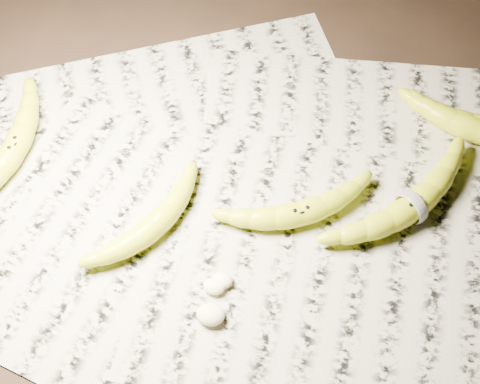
# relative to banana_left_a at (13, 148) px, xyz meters

# --- Properties ---
(ground) EXTENTS (3.00, 3.00, 0.00)m
(ground) POSITION_rel_banana_left_a_xyz_m (0.32, -0.03, -0.03)
(ground) COLOR black
(ground) RESTS_ON ground
(newspaper_patch) EXTENTS (0.90, 0.70, 0.01)m
(newspaper_patch) POSITION_rel_banana_left_a_xyz_m (0.35, -0.05, -0.02)
(newspaper_patch) COLOR #ACA994
(newspaper_patch) RESTS_ON ground
(banana_left_a) EXTENTS (0.09, 0.22, 0.04)m
(banana_left_a) POSITION_rel_banana_left_a_xyz_m (0.00, 0.00, 0.00)
(banana_left_a) COLOR #C8DB1B
(banana_left_a) RESTS_ON newspaper_patch
(banana_left_b) EXTENTS (0.15, 0.18, 0.03)m
(banana_left_b) POSITION_rel_banana_left_a_xyz_m (0.22, -0.09, -0.00)
(banana_left_b) COLOR #C8DB1B
(banana_left_b) RESTS_ON newspaper_patch
(banana_center) EXTENTS (0.20, 0.13, 0.04)m
(banana_center) POSITION_rel_banana_left_a_xyz_m (0.41, -0.05, -0.00)
(banana_center) COLOR #C8DB1B
(banana_center) RESTS_ON newspaper_patch
(banana_taped) EXTENTS (0.21, 0.21, 0.04)m
(banana_taped) POSITION_rel_banana_left_a_xyz_m (0.56, -0.02, 0.00)
(banana_taped) COLOR #C8DB1B
(banana_taped) RESTS_ON newspaper_patch
(banana_upper_a) EXTENTS (0.19, 0.09, 0.04)m
(banana_upper_a) POSITION_rel_banana_left_a_xyz_m (0.65, 0.14, -0.00)
(banana_upper_a) COLOR #C8DB1B
(banana_upper_a) RESTS_ON newspaper_patch
(banana_upper_b) EXTENTS (0.20, 0.10, 0.04)m
(banana_upper_b) POSITION_rel_banana_left_a_xyz_m (0.66, 0.13, 0.00)
(banana_upper_b) COLOR #C8DB1B
(banana_upper_b) RESTS_ON newspaper_patch
(measuring_tape) EXTENTS (0.04, 0.04, 0.05)m
(measuring_tape) POSITION_rel_banana_left_a_xyz_m (0.56, -0.02, 0.00)
(measuring_tape) COLOR white
(measuring_tape) RESTS_ON newspaper_patch
(flesh_chunk_a) EXTENTS (0.04, 0.03, 0.02)m
(flesh_chunk_a) POSITION_rel_banana_left_a_xyz_m (0.32, -0.20, -0.01)
(flesh_chunk_a) COLOR #FFF9C5
(flesh_chunk_a) RESTS_ON newspaper_patch
(flesh_chunk_b) EXTENTS (0.03, 0.02, 0.02)m
(flesh_chunk_b) POSITION_rel_banana_left_a_xyz_m (0.32, -0.16, -0.01)
(flesh_chunk_b) COLOR #FFF9C5
(flesh_chunk_b) RESTS_ON newspaper_patch
(flesh_chunk_c) EXTENTS (0.03, 0.02, 0.02)m
(flesh_chunk_c) POSITION_rel_banana_left_a_xyz_m (0.32, -0.15, -0.01)
(flesh_chunk_c) COLOR #FFF9C5
(flesh_chunk_c) RESTS_ON newspaper_patch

